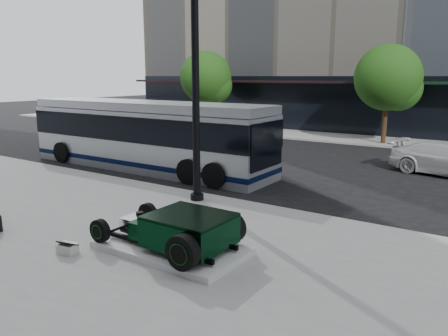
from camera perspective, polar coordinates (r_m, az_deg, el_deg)
The scene contains 8 objects.
ground at distance 15.95m, azimuth 4.82°, elevation -2.67°, with size 120.00×120.00×0.00m, color black.
sidewalk_far at distance 28.78m, azimuth 18.60°, elevation 3.42°, with size 70.00×4.00×0.12m, color gray.
street_trees at distance 27.33m, azimuth 20.93°, elevation 10.66°, with size 29.80×3.80×5.70m.
display_plinth at distance 10.12m, azimuth -6.92°, elevation -10.29°, with size 3.40×1.80×0.15m, color silver.
hot_rod at distance 9.74m, azimuth -5.50°, elevation -8.00°, with size 3.22×2.00×0.81m.
info_plaque at distance 10.50m, azimuth -19.76°, elevation -9.81°, with size 0.45×0.37×0.31m.
lamppost at distance 13.53m, azimuth -3.73°, elevation 10.56°, with size 0.42×0.42×7.72m.
transit_bus at distance 19.49m, azimuth -10.16°, elevation 4.31°, with size 12.12×2.88×2.92m.
Camera 1 is at (7.49, -13.51, 4.01)m, focal length 35.00 mm.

